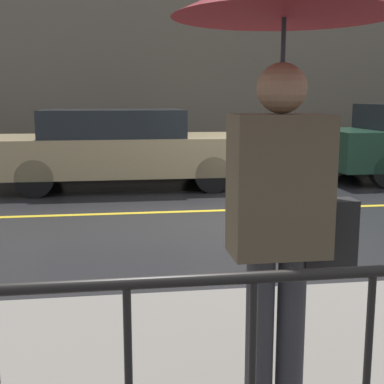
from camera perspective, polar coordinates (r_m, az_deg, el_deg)
name	(u,v)px	position (r m, az deg, el deg)	size (l,w,h in m)	color
ground_plane	(267,209)	(7.91, 8.02, -1.83)	(80.00, 80.00, 0.00)	#262628
sidewalk_far	(212,166)	(12.20, 2.12, 2.76)	(28.00, 1.87, 0.14)	slate
lane_marking	(267,209)	(7.91, 8.02, -1.80)	(25.20, 0.12, 0.01)	gold
building_storefront	(204,41)	(13.24, 1.31, 15.85)	(28.00, 0.30, 5.92)	#706656
pedestrian	(284,79)	(2.33, 9.78, 11.82)	(0.94, 0.94, 2.00)	#333338
car_tan	(121,147)	(9.80, -7.55, 4.75)	(4.77, 1.89, 1.41)	tan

